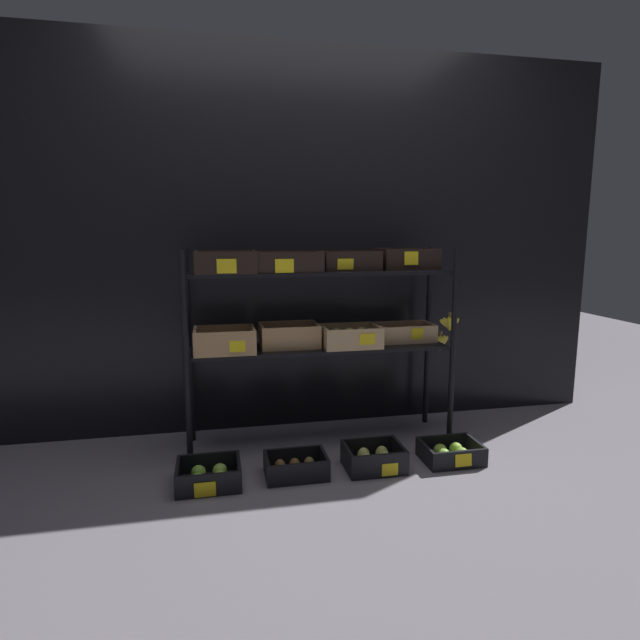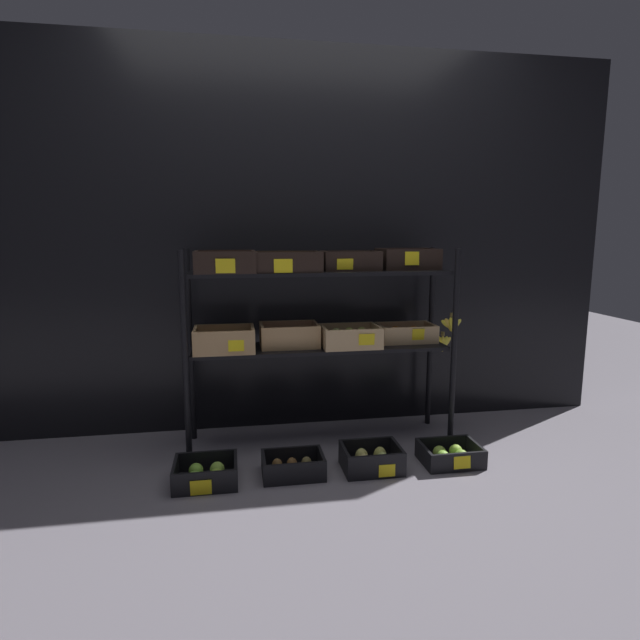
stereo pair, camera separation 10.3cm
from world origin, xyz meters
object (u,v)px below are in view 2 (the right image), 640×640
(crate_ground_apple_green, at_px, (206,474))
(crate_ground_kiwi, at_px, (293,467))
(display_rack, at_px, (321,309))
(crate_ground_pear, at_px, (372,460))
(crate_ground_right_apple_green, at_px, (450,455))

(crate_ground_apple_green, xyz_separation_m, crate_ground_kiwi, (0.43, 0.01, -0.00))
(display_rack, distance_m, crate_ground_pear, 0.86)
(display_rack, xyz_separation_m, crate_ground_kiwi, (-0.21, -0.40, -0.75))
(crate_ground_pear, distance_m, crate_ground_right_apple_green, 0.43)
(crate_ground_kiwi, distance_m, crate_ground_right_apple_green, 0.84)
(crate_ground_kiwi, bearing_deg, crate_ground_apple_green, -178.91)
(display_rack, relative_size, crate_ground_kiwi, 5.11)
(crate_ground_pear, xyz_separation_m, crate_ground_right_apple_green, (0.43, 0.01, -0.01))
(display_rack, bearing_deg, crate_ground_kiwi, -118.13)
(display_rack, bearing_deg, crate_ground_right_apple_green, -32.06)
(display_rack, bearing_deg, crate_ground_apple_green, -147.76)
(crate_ground_kiwi, height_order, crate_ground_pear, crate_ground_pear)
(crate_ground_apple_green, bearing_deg, crate_ground_pear, 0.39)
(crate_ground_apple_green, xyz_separation_m, crate_ground_pear, (0.84, 0.01, 0.01))
(display_rack, relative_size, crate_ground_pear, 5.29)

